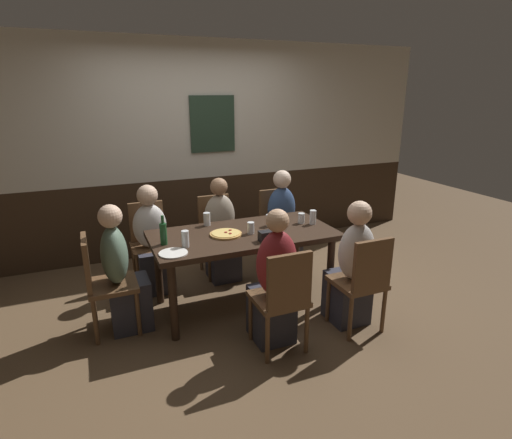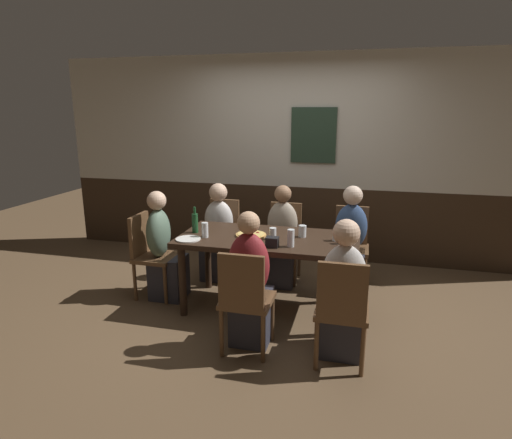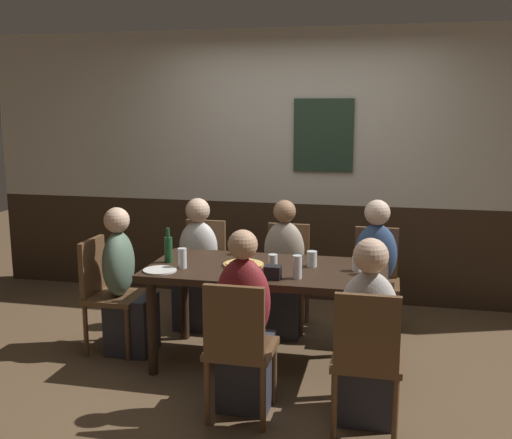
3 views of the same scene
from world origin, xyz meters
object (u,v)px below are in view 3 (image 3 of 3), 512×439
tumbler_water (273,263)px  chair_mid_far (286,270)px  chair_mid_near (238,343)px  person_mid_near (245,335)px  pint_glass_pale (297,269)px  chair_right_near (367,354)px  chair_head_west (106,288)px  person_head_west (125,292)px  highball_clear (370,265)px  person_right_near (368,345)px  person_right_far (375,281)px  plate_white_large (160,270)px  person_left_far (197,272)px  beer_glass_tall (312,260)px  chair_right_far (375,275)px  condiment_caddy (273,272)px  pint_glass_amber (357,264)px  beer_glass_half (244,247)px  tumbler_short (182,260)px  beer_bottle_green (168,249)px  chair_left_far (203,265)px  dining_table (267,278)px  pizza (244,264)px

tumbler_water → chair_mid_far: bearing=93.5°
chair_mid_near → person_mid_near: (0.00, 0.16, -0.01)m
pint_glass_pale → chair_right_near: bearing=-50.5°
chair_head_west → person_head_west: 0.16m
person_head_west → highball_clear: bearing=-0.7°
person_right_near → person_right_far: bearing=90.0°
person_right_near → plate_white_large: bearing=164.3°
plate_white_large → chair_right_near: bearing=-21.4°
highball_clear → chair_mid_near: bearing=-131.8°
chair_head_west → person_left_far: 0.85m
chair_head_west → beer_glass_tall: (1.58, 0.09, 0.29)m
person_right_far → highball_clear: 0.77m
chair_right_far → condiment_caddy: (-0.65, -1.12, 0.29)m
chair_mid_near → chair_mid_far: (0.00, 1.68, 0.00)m
pint_glass_pale → pint_glass_amber: size_ratio=1.55×
chair_mid_far → tumbler_water: 0.94m
person_head_west → person_right_near: 1.98m
chair_head_west → beer_glass_tall: size_ratio=7.73×
highball_clear → pint_glass_amber: highball_clear is taller
chair_right_far → beer_glass_half: (-1.00, -0.50, 0.30)m
chair_mid_near → tumbler_short: size_ratio=6.03×
chair_mid_near → person_head_west: (-1.11, 0.84, -0.02)m
person_left_far → person_right_near: size_ratio=0.97×
chair_mid_near → person_head_west: size_ratio=0.78×
chair_right_far → chair_right_near: 1.68m
person_right_near → person_mid_near: bearing=-180.0°
person_mid_near → tumbler_water: bearing=85.1°
pint_glass_amber → person_left_far: bearing=155.6°
chair_head_west → chair_right_near: 2.19m
highball_clear → beer_bottle_green: (-1.47, 0.00, 0.04)m
person_left_far → tumbler_short: bearing=-78.6°
person_head_west → beer_bottle_green: (0.37, -0.02, 0.36)m
beer_glass_tall → condiment_caddy: bearing=-120.1°
chair_head_west → tumbler_water: (1.32, -0.05, 0.29)m
chair_left_far → person_mid_near: bearing=-63.6°
plate_white_large → chair_mid_far: bearing=57.1°
dining_table → beer_glass_tall: beer_glass_tall is taller
pint_glass_pale → plate_white_large: pint_glass_pale is taller
person_mid_near → person_right_far: size_ratio=1.01×
pint_glass_pale → chair_left_far: bearing=133.2°
person_mid_near → condiment_caddy: person_mid_near is taller
pint_glass_amber → person_head_west: bearing=-178.5°
chair_left_far → person_left_far: 0.16m
tumbler_short → plate_white_large: bearing=-139.5°
pizza → dining_table: bearing=-0.9°
person_head_west → beer_glass_half: (0.86, 0.34, 0.32)m
condiment_caddy → chair_left_far: bearing=127.2°
tumbler_water → dining_table: bearing=136.8°
beer_glass_tall → plate_white_large: size_ratio=0.48×
person_left_far → pizza: person_left_far is taller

